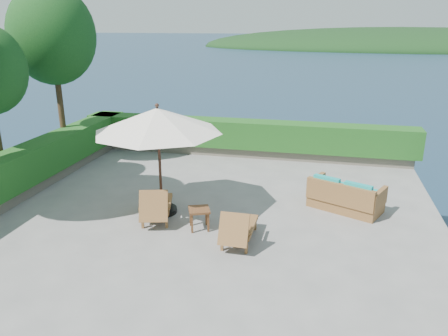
% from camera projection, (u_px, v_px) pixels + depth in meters
% --- Properties ---
extents(ground, '(12.00, 12.00, 0.00)m').
position_uv_depth(ground, '(206.00, 216.00, 11.40)').
color(ground, gray).
rests_on(ground, ground).
extents(foundation, '(12.00, 12.00, 3.00)m').
position_uv_depth(foundation, '(207.00, 268.00, 11.89)').
color(foundation, '#574F45').
rests_on(foundation, ocean).
extents(ocean, '(600.00, 600.00, 0.00)m').
position_uv_depth(ocean, '(207.00, 313.00, 12.35)').
color(ocean, '#142B3F').
rests_on(ocean, ground).
extents(offshore_island, '(126.00, 57.60, 12.60)m').
position_uv_depth(offshore_island, '(400.00, 48.00, 136.47)').
color(offshore_island, black).
rests_on(offshore_island, ocean).
extents(planter_wall_far, '(12.00, 0.60, 0.36)m').
position_uv_depth(planter_wall_far, '(244.00, 151.00, 16.51)').
color(planter_wall_far, '#726C5B').
rests_on(planter_wall_far, ground).
extents(planter_wall_left, '(0.60, 12.00, 0.36)m').
position_uv_depth(planter_wall_left, '(18.00, 192.00, 12.52)').
color(planter_wall_left, '#726C5B').
rests_on(planter_wall_left, ground).
extents(hedge_far, '(12.40, 0.90, 1.00)m').
position_uv_depth(hedge_far, '(245.00, 134.00, 16.30)').
color(hedge_far, '#174A15').
rests_on(hedge_far, planter_wall_far).
extents(hedge_left, '(0.90, 12.40, 1.00)m').
position_uv_depth(hedge_left, '(14.00, 170.00, 12.31)').
color(hedge_left, '#174A15').
rests_on(hedge_left, planter_wall_left).
extents(tree_far, '(2.80, 2.80, 6.03)m').
position_uv_depth(tree_far, '(52.00, 36.00, 14.21)').
color(tree_far, '#49311C').
rests_on(tree_far, ground).
extents(patio_umbrella, '(3.58, 3.58, 2.93)m').
position_uv_depth(patio_umbrella, '(158.00, 121.00, 10.87)').
color(patio_umbrella, black).
rests_on(patio_umbrella, ground).
extents(lounge_left, '(1.11, 1.81, 0.97)m').
position_uv_depth(lounge_left, '(156.00, 205.00, 11.09)').
color(lounge_left, brown).
rests_on(lounge_left, ground).
extents(lounge_right, '(0.73, 1.59, 0.91)m').
position_uv_depth(lounge_right, '(238.00, 227.00, 9.94)').
color(lounge_right, brown).
rests_on(lounge_right, ground).
extents(side_table, '(0.65, 0.65, 0.53)m').
position_uv_depth(side_table, '(199.00, 212.00, 10.59)').
color(side_table, brown).
rests_on(side_table, ground).
extents(wicker_loveseat, '(2.11, 1.67, 0.93)m').
position_uv_depth(wicker_loveseat, '(345.00, 197.00, 11.70)').
color(wicker_loveseat, brown).
rests_on(wicker_loveseat, ground).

